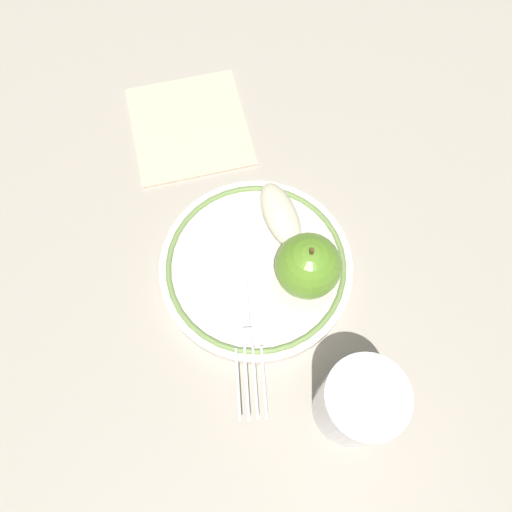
% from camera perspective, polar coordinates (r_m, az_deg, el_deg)
% --- Properties ---
extents(ground_plane, '(2.00, 2.00, 0.00)m').
position_cam_1_polar(ground_plane, '(0.53, -1.16, -0.75)').
color(ground_plane, '#B6A99B').
extents(plate, '(0.20, 0.20, 0.02)m').
position_cam_1_polar(plate, '(0.52, -0.00, -1.23)').
color(plate, silver).
rests_on(plate, ground_plane).
extents(apple_red_whole, '(0.06, 0.06, 0.07)m').
position_cam_1_polar(apple_red_whole, '(0.47, 5.95, -1.15)').
color(apple_red_whole, '#63972A').
rests_on(apple_red_whole, plate).
extents(apple_slice_front, '(0.07, 0.08, 0.02)m').
position_cam_1_polar(apple_slice_front, '(0.52, 2.80, 4.74)').
color(apple_slice_front, beige).
rests_on(apple_slice_front, plate).
extents(fork, '(0.07, 0.19, 0.00)m').
position_cam_1_polar(fork, '(0.49, -1.11, -6.50)').
color(fork, silver).
rests_on(fork, plate).
extents(drinking_glass, '(0.07, 0.07, 0.09)m').
position_cam_1_polar(drinking_glass, '(0.45, 11.56, -16.12)').
color(drinking_glass, silver).
rests_on(drinking_glass, ground_plane).
extents(napkin_folded, '(0.18, 0.19, 0.01)m').
position_cam_1_polar(napkin_folded, '(0.62, -7.63, 14.59)').
color(napkin_folded, beige).
rests_on(napkin_folded, ground_plane).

